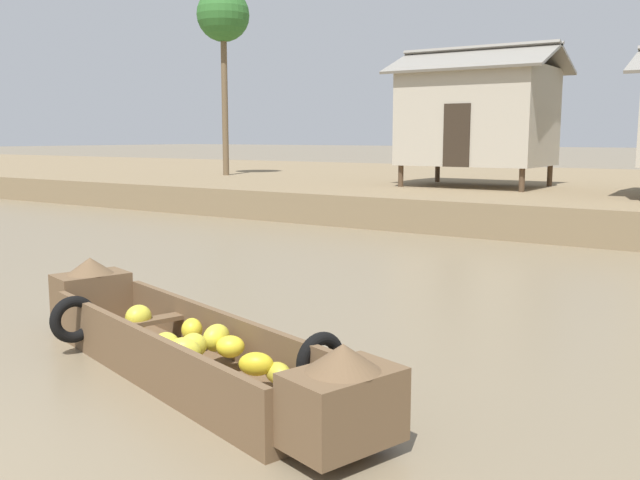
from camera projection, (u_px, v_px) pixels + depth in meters
name	position (u px, v px, depth m)	size (l,w,h in m)	color
ground_plane	(408.00, 276.00, 12.06)	(300.00, 300.00, 0.00)	#7A6B51
riverbank_strip	(604.00, 193.00, 24.21)	(160.00, 20.00, 0.83)	#7F6B4C
banana_boat	(186.00, 346.00, 6.96)	(5.30, 2.34, 0.88)	brown
stilt_house_left	(477.00, 115.00, 21.39)	(4.85, 3.58, 4.20)	#4C3826
palm_tree_mid	(223.00, 18.00, 27.18)	(2.03, 2.03, 7.17)	brown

